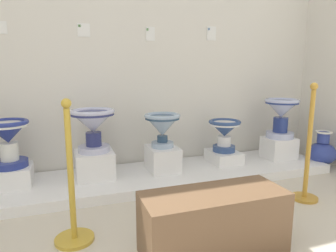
{
  "coord_description": "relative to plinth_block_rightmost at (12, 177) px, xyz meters",
  "views": [
    {
      "loc": [
        1.14,
        -0.57,
        1.14
      ],
      "look_at": [
        2.13,
        2.28,
        0.57
      ],
      "focal_mm": 32.13,
      "sensor_mm": 36.0,
      "label": 1
    }
  ],
  "objects": [
    {
      "name": "antique_toilet_central_ornate",
      "position": [
        1.44,
        -0.01,
        0.39
      ],
      "size": [
        0.37,
        0.37,
        0.35
      ],
      "color": "#A1B9D4",
      "rests_on": "plinth_block_central_ornate"
    },
    {
      "name": "plinth_block_central_ornate",
      "position": [
        1.44,
        -0.01,
        0.03
      ],
      "size": [
        0.3,
        0.39,
        0.25
      ],
      "primitive_type": "cube",
      "color": "white",
      "rests_on": "display_platform"
    },
    {
      "name": "antique_toilet_pale_glazed",
      "position": [
        2.89,
        -0.05,
        0.46
      ],
      "size": [
        0.39,
        0.39,
        0.46
      ],
      "color": "silver",
      "rests_on": "plinth_block_pale_glazed"
    },
    {
      "name": "plinth_block_pale_glazed",
      "position": [
        2.89,
        -0.05,
        0.03
      ],
      "size": [
        0.35,
        0.29,
        0.25
      ],
      "primitive_type": "cube",
      "color": "white",
      "rests_on": "display_platform"
    },
    {
      "name": "antique_toilet_squat_floral",
      "position": [
        2.18,
        0.02,
        0.28
      ],
      "size": [
        0.36,
        0.36,
        0.36
      ],
      "color": "#314C84",
      "rests_on": "plinth_block_squat_floral"
    },
    {
      "name": "stanchion_post_near_left",
      "position": [
        0.5,
        -0.95,
        0.09
      ],
      "size": [
        0.26,
        0.26,
        0.97
      ],
      "color": "gold",
      "rests_on": "ground_plane"
    },
    {
      "name": "plinth_block_rightmost",
      "position": [
        0.0,
        0.0,
        0.0
      ],
      "size": [
        0.34,
        0.33,
        0.19
      ],
      "primitive_type": "cube",
      "color": "white",
      "rests_on": "display_platform"
    },
    {
      "name": "info_placard_second",
      "position": [
        0.72,
        0.35,
        1.35
      ],
      "size": [
        0.12,
        0.01,
        0.13
      ],
      "color": "white"
    },
    {
      "name": "wall_back",
      "position": [
        1.45,
        0.39,
        1.43
      ],
      "size": [
        4.39,
        0.06,
        3.22
      ],
      "primitive_type": "cube",
      "color": "silver",
      "rests_on": "ground_plane"
    },
    {
      "name": "antique_toilet_broad_patterned",
      "position": [
        0.74,
        -0.01,
        0.45
      ],
      "size": [
        0.42,
        0.42,
        0.41
      ],
      "color": "silver",
      "rests_on": "plinth_block_broad_patterned"
    },
    {
      "name": "antique_toilet_rightmost",
      "position": [
        0.0,
        0.0,
        0.37
      ],
      "size": [
        0.37,
        0.37,
        0.42
      ],
      "color": "navy",
      "rests_on": "plinth_block_rightmost"
    },
    {
      "name": "plinth_block_squat_floral",
      "position": [
        2.18,
        0.02,
        -0.03
      ],
      "size": [
        0.32,
        0.39,
        0.13
      ],
      "primitive_type": "cube",
      "color": "white",
      "rests_on": "display_platform"
    },
    {
      "name": "info_placard_fourth",
      "position": [
        2.16,
        0.35,
        1.37
      ],
      "size": [
        0.11,
        0.01,
        0.16
      ],
      "color": "white"
    },
    {
      "name": "plinth_block_broad_patterned",
      "position": [
        0.74,
        -0.01,
        0.04
      ],
      "size": [
        0.36,
        0.34,
        0.26
      ],
      "primitive_type": "cube",
      "color": "white",
      "rests_on": "display_platform"
    },
    {
      "name": "display_platform",
      "position": [
        1.45,
        -0.07,
        -0.14
      ],
      "size": [
        3.62,
        0.81,
        0.09
      ],
      "primitive_type": "cube",
      "color": "white",
      "rests_on": "ground_plane"
    },
    {
      "name": "stanchion_post_near_right",
      "position": [
        2.47,
        -0.93,
        0.15
      ],
      "size": [
        0.23,
        0.23,
        1.03
      ],
      "color": "gold",
      "rests_on": "ground_plane"
    },
    {
      "name": "decorative_vase_spare",
      "position": [
        3.34,
        -0.26,
        -0.0
      ],
      "size": [
        0.32,
        0.32,
        0.43
      ],
      "color": "white",
      "rests_on": "ground_plane"
    },
    {
      "name": "info_placard_third",
      "position": [
        1.42,
        0.35,
        1.34
      ],
      "size": [
        0.1,
        0.01,
        0.15
      ],
      "color": "white"
    },
    {
      "name": "museum_bench",
      "position": [
        1.33,
        -1.37,
        0.01
      ],
      "size": [
        0.9,
        0.36,
        0.4
      ],
      "primitive_type": "cube",
      "color": "brown",
      "rests_on": "ground_plane"
    }
  ]
}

